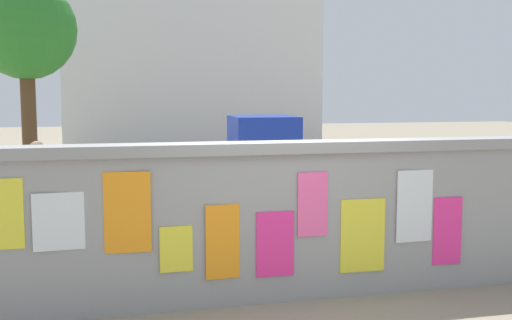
% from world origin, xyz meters
% --- Properties ---
extents(ground, '(60.00, 60.00, 0.00)m').
position_xyz_m(ground, '(0.00, 8.00, 0.00)').
color(ground, gray).
extents(poster_wall, '(8.19, 0.42, 1.76)m').
position_xyz_m(poster_wall, '(-0.00, -0.00, 0.90)').
color(poster_wall, gray).
rests_on(poster_wall, ground).
extents(auto_rickshaw_truck, '(3.67, 1.68, 1.85)m').
position_xyz_m(auto_rickshaw_truck, '(0.03, 5.07, 0.90)').
color(auto_rickshaw_truck, black).
rests_on(auto_rickshaw_truck, ground).
extents(motorcycle, '(1.88, 0.64, 0.87)m').
position_xyz_m(motorcycle, '(2.78, 2.03, 0.46)').
color(motorcycle, black).
rests_on(motorcycle, ground).
extents(bicycle_near, '(1.71, 0.44, 0.95)m').
position_xyz_m(bicycle_near, '(2.96, 5.34, 0.36)').
color(bicycle_near, black).
rests_on(bicycle_near, ground).
extents(person_walking, '(0.45, 0.45, 1.62)m').
position_xyz_m(person_walking, '(-2.85, 2.57, 0.99)').
color(person_walking, '#D83F72').
rests_on(person_walking, ground).
extents(tree_roadside, '(2.61, 2.61, 5.26)m').
position_xyz_m(tree_roadside, '(-3.95, 10.60, 3.89)').
color(tree_roadside, brown).
rests_on(tree_roadside, ground).
extents(building_background, '(9.81, 6.21, 7.28)m').
position_xyz_m(building_background, '(1.25, 18.49, 3.66)').
color(building_background, silver).
rests_on(building_background, ground).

